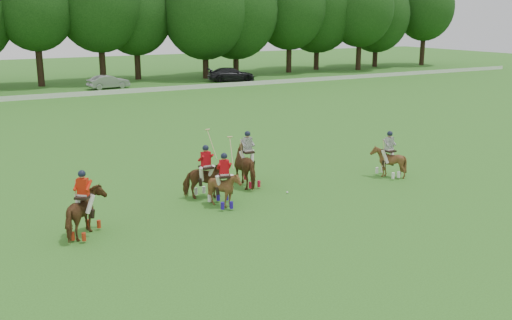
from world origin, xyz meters
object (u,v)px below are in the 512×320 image
car_right (231,74)px  polo_red_b (206,180)px  polo_red_a (85,213)px  polo_ball (287,192)px  polo_red_c (224,188)px  car_mid (108,82)px  polo_stripe_a (248,166)px  polo_stripe_b (388,161)px

car_right → polo_red_b: bearing=166.1°
polo_red_a → polo_ball: (8.61, 0.83, -0.81)m
polo_red_b → polo_ball: size_ratio=31.42×
polo_red_c → polo_ball: polo_red_c is taller
polo_ball → car_mid: bearing=86.4°
car_mid → polo_stripe_a: bearing=166.2°
polo_red_b → car_right: bearing=62.6°
polo_red_a → polo_red_b: polo_red_b is taller
car_mid → car_right: 14.07m
polo_ball → polo_red_b: bearing=164.5°
polo_ball → polo_stripe_b: bearing=-0.8°
car_mid → polo_red_a: polo_red_a is taller
car_mid → polo_red_b: 38.68m
polo_ball → polo_stripe_a: bearing=117.2°
polo_stripe_a → polo_red_a: bearing=-160.9°
polo_red_b → polo_stripe_b: (8.81, -1.01, -0.04)m
polo_stripe_b → polo_ball: bearing=179.2°
car_right → polo_red_a: bearing=161.3°
car_right → polo_stripe_b: size_ratio=2.45×
car_right → polo_red_c: polo_red_c is taller
car_right → polo_stripe_a: bearing=168.4°
polo_red_b → polo_stripe_b: 8.86m
polo_red_a → polo_red_b: 5.56m
polo_red_a → polo_red_b: bearing=18.4°
car_mid → polo_red_c: size_ratio=1.54×
car_right → polo_red_c: (-19.58, -39.45, -0.01)m
polo_ball → car_right: bearing=67.2°
polo_red_b → polo_red_c: (0.25, -1.20, -0.04)m
polo_red_a → polo_stripe_a: polo_stripe_a is taller
car_mid → polo_red_a: 41.50m
car_right → polo_red_a: size_ratio=2.29×
polo_stripe_a → polo_stripe_b: (6.41, -1.91, -0.14)m
polo_red_c → polo_stripe_a: polo_red_c is taller
car_right → polo_ball: car_right is taller
polo_stripe_b → car_mid: bearing=94.4°
polo_red_b → polo_red_c: polo_red_b is taller
polo_red_a → polo_red_c: size_ratio=0.86×
polo_red_b → polo_ball: bearing=-15.5°
car_mid → polo_red_a: size_ratio=1.79×
polo_stripe_a → car_mid: bearing=84.8°
polo_red_a → polo_stripe_a: 8.12m
car_mid → polo_red_c: polo_red_c is taller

